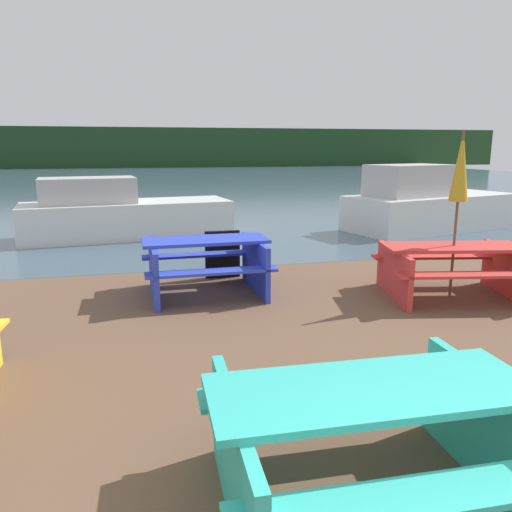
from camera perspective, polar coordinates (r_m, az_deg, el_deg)
water at (r=33.35m, az=-11.30°, el=8.59°), size 60.00×50.00×0.00m
far_treeline at (r=53.28m, az=-12.29°, el=12.02°), size 80.00×1.60×4.00m
picnic_table_teal at (r=3.07m, az=13.01°, el=-19.02°), size 1.88×1.43×0.74m
picnic_table_red at (r=7.40m, az=21.51°, el=-0.94°), size 2.13×1.72×0.72m
picnic_table_blue at (r=7.03m, az=-5.78°, el=-0.57°), size 1.74×1.41×0.79m
umbrella_gold at (r=7.23m, az=22.34°, el=9.24°), size 0.25×0.25×2.26m
boat at (r=11.92m, az=-15.15°, el=4.62°), size 4.82×2.13×1.38m
boat_second at (r=13.36m, az=18.90°, el=5.51°), size 4.80×2.89×1.63m
signboard at (r=7.94m, az=-3.85°, el=0.21°), size 0.55×0.08×0.75m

